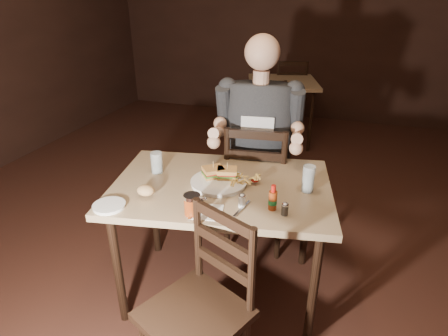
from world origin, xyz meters
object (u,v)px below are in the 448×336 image
(glass_left, at_px, (157,162))
(main_table, at_px, (221,196))
(bg_chair_near, at_px, (271,122))
(side_plate, at_px, (109,206))
(chair_far, at_px, (257,184))
(dinner_plate, at_px, (219,183))
(chair_near, at_px, (194,315))
(diner, at_px, (259,117))
(syrup_dispenser, at_px, (192,204))
(hot_sauce, at_px, (273,197))
(bg_chair_far, at_px, (289,94))
(bg_table, at_px, (282,88))
(glass_right, at_px, (308,179))

(glass_left, bearing_deg, main_table, -3.31)
(bg_chair_near, bearing_deg, main_table, -104.71)
(glass_left, distance_m, side_plate, 0.45)
(chair_far, relative_size, dinner_plate, 3.15)
(chair_near, relative_size, diner, 0.89)
(syrup_dispenser, bearing_deg, chair_near, -78.42)
(chair_far, height_order, diner, diner)
(chair_far, xyz_separation_m, hot_sauce, (0.26, -0.74, 0.35))
(main_table, bearing_deg, bg_chair_far, 92.86)
(bg_table, height_order, dinner_plate, dinner_plate)
(chair_far, height_order, dinner_plate, chair_far)
(bg_table, xyz_separation_m, glass_left, (-0.25, -2.69, 0.15))
(chair_near, xyz_separation_m, bg_chair_far, (-0.26, 3.91, 0.02))
(bg_chair_far, bearing_deg, chair_far, 79.55)
(chair_far, xyz_separation_m, chair_near, (0.02, -1.22, -0.04))
(glass_right, relative_size, side_plate, 0.94)
(diner, xyz_separation_m, hot_sauce, (0.25, -0.69, -0.18))
(glass_right, bearing_deg, bg_chair_far, 101.26)
(main_table, relative_size, bg_chair_far, 1.44)
(chair_near, bearing_deg, syrup_dispenser, 137.18)
(main_table, distance_m, bg_table, 2.72)
(main_table, distance_m, bg_chair_near, 2.19)
(bg_chair_near, relative_size, glass_left, 6.68)
(chair_far, bearing_deg, chair_near, 83.31)
(side_plate, bearing_deg, bg_table, 84.63)
(hot_sauce, bearing_deg, side_plate, -162.40)
(bg_chair_far, height_order, hot_sauce, bg_chair_far)
(main_table, xyz_separation_m, hot_sauce, (0.33, -0.17, 0.15))
(chair_far, height_order, glass_left, chair_far)
(main_table, height_order, side_plate, side_plate)
(glass_right, bearing_deg, syrup_dispenser, -140.58)
(bg_chair_near, bearing_deg, glass_right, -92.09)
(bg_table, relative_size, chair_near, 1.10)
(dinner_plate, height_order, side_plate, dinner_plate)
(main_table, height_order, dinner_plate, dinner_plate)
(dinner_plate, relative_size, syrup_dispenser, 2.90)
(diner, relative_size, syrup_dispenser, 9.53)
(main_table, bearing_deg, side_plate, -137.68)
(chair_near, bearing_deg, chair_far, 115.94)
(glass_right, bearing_deg, dinner_plate, -170.31)
(hot_sauce, bearing_deg, syrup_dispenser, -155.04)
(chair_near, xyz_separation_m, dinner_plate, (-0.11, 0.65, 0.33))
(dinner_plate, bearing_deg, main_table, 15.31)
(bg_chair_near, height_order, diner, diner)
(bg_chair_far, bearing_deg, side_plate, 69.97)
(bg_table, bearing_deg, bg_chair_near, -90.00)
(main_table, distance_m, glass_right, 0.50)
(diner, height_order, side_plate, diner)
(main_table, distance_m, glass_left, 0.44)
(bg_chair_near, bearing_deg, bg_table, 70.99)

